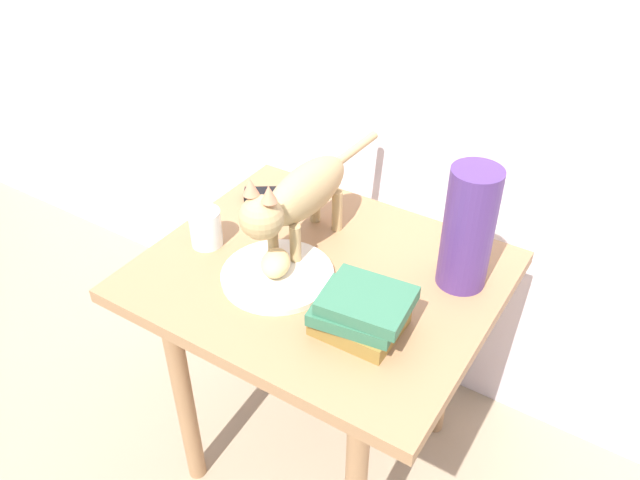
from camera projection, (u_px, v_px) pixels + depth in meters
name	position (u px, v px, depth m)	size (l,w,h in m)	color
ground_plane	(320.00, 448.00, 1.70)	(6.00, 6.00, 0.00)	gray
side_table	(320.00, 303.00, 1.40)	(0.72, 0.61, 0.61)	#9E724C
plate	(278.00, 275.00, 1.32)	(0.23, 0.23, 0.01)	silver
bread_roll	(276.00, 263.00, 1.30)	(0.08, 0.06, 0.05)	#E0BC7A
cat	(298.00, 196.00, 1.33)	(0.10, 0.48, 0.23)	tan
book_stack	(362.00, 312.00, 1.18)	(0.19, 0.16, 0.09)	olive
green_vase	(468.00, 229.00, 1.24)	(0.10, 0.10, 0.26)	#4C2D72
candle_jar	(206.00, 230.00, 1.40)	(0.07, 0.07, 0.08)	silver
tv_remote	(275.00, 194.00, 1.57)	(0.15, 0.04, 0.02)	black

